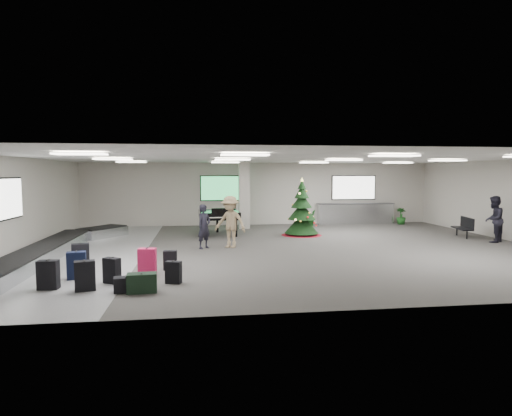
{
  "coord_description": "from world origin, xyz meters",
  "views": [
    {
      "loc": [
        -3.17,
        -14.86,
        2.69
      ],
      "look_at": [
        -1.04,
        1.0,
        1.36
      ],
      "focal_mm": 30.0,
      "sensor_mm": 36.0,
      "label": 1
    }
  ],
  "objects": [
    {
      "name": "ground",
      "position": [
        0.0,
        0.0,
        0.0
      ],
      "size": [
        18.0,
        18.0,
        0.0
      ],
      "primitive_type": "plane",
      "color": "#3B3935",
      "rests_on": "ground"
    },
    {
      "name": "room_envelope",
      "position": [
        -0.38,
        0.67,
        2.33
      ],
      "size": [
        18.02,
        14.02,
        3.21
      ],
      "color": "#B4ACA4",
      "rests_on": "ground"
    },
    {
      "name": "baggage_carousel",
      "position": [
        -7.84,
        -0.08,
        0.21
      ],
      "size": [
        2.28,
        9.71,
        0.43
      ],
      "color": "silver",
      "rests_on": "ground"
    },
    {
      "name": "service_counter",
      "position": [
        5.0,
        6.65,
        0.55
      ],
      "size": [
        4.05,
        0.65,
        1.08
      ],
      "color": "silver",
      "rests_on": "ground"
    },
    {
      "name": "suitcase_0",
      "position": [
        -5.76,
        -4.86,
        0.35
      ],
      "size": [
        0.5,
        0.36,
        0.71
      ],
      "rotation": [
        0.0,
        0.0,
        0.28
      ],
      "color": "black",
      "rests_on": "ground"
    },
    {
      "name": "suitcase_1",
      "position": [
        -5.28,
        -4.26,
        0.31
      ],
      "size": [
        0.46,
        0.4,
        0.65
      ],
      "rotation": [
        0.0,
        0.0,
        -0.56
      ],
      "color": "black",
      "rests_on": "ground"
    },
    {
      "name": "pink_suitcase",
      "position": [
        -4.53,
        -3.5,
        0.35
      ],
      "size": [
        0.48,
        0.31,
        0.73
      ],
      "rotation": [
        0.0,
        0.0,
        -0.12
      ],
      "color": "#D21B50",
      "rests_on": "ground"
    },
    {
      "name": "suitcase_3",
      "position": [
        -3.97,
        -2.98,
        0.27
      ],
      "size": [
        0.37,
        0.22,
        0.56
      ],
      "rotation": [
        0.0,
        0.0,
        -0.07
      ],
      "color": "black",
      "rests_on": "ground"
    },
    {
      "name": "navy_suitcase",
      "position": [
        -6.25,
        -3.71,
        0.35
      ],
      "size": [
        0.49,
        0.34,
        0.72
      ],
      "rotation": [
        0.0,
        0.0,
        0.18
      ],
      "color": "black",
      "rests_on": "ground"
    },
    {
      "name": "suitcase_5",
      "position": [
        -6.63,
        -4.62,
        0.34
      ],
      "size": [
        0.47,
        0.28,
        0.7
      ],
      "rotation": [
        0.0,
        0.0,
        -0.08
      ],
      "color": "black",
      "rests_on": "ground"
    },
    {
      "name": "green_duffel",
      "position": [
        -4.46,
        -5.17,
        0.22
      ],
      "size": [
        0.67,
        0.37,
        0.46
      ],
      "rotation": [
        0.0,
        0.0,
        0.07
      ],
      "color": "black",
      "rests_on": "ground"
    },
    {
      "name": "suitcase_7",
      "position": [
        -3.8,
        -4.45,
        0.27
      ],
      "size": [
        0.42,
        0.3,
        0.56
      ],
      "rotation": [
        0.0,
        0.0,
        -0.31
      ],
      "color": "black",
      "rests_on": "ground"
    },
    {
      "name": "suitcase_8",
      "position": [
        -6.51,
        -2.37,
        0.35
      ],
      "size": [
        0.52,
        0.38,
        0.71
      ],
      "rotation": [
        0.0,
        0.0,
        0.26
      ],
      "color": "black",
      "rests_on": "ground"
    },
    {
      "name": "black_duffel",
      "position": [
        -4.82,
        -5.07,
        0.17
      ],
      "size": [
        0.56,
        0.36,
        0.36
      ],
      "rotation": [
        0.0,
        0.0,
        0.15
      ],
      "color": "black",
      "rests_on": "ground"
    },
    {
      "name": "christmas_tree",
      "position": [
        1.21,
        3.0,
        0.85
      ],
      "size": [
        1.74,
        1.74,
        2.48
      ],
      "color": "#680A09",
      "rests_on": "ground"
    },
    {
      "name": "grand_piano",
      "position": [
        -2.31,
        3.53,
        0.87
      ],
      "size": [
        1.76,
        2.21,
        1.22
      ],
      "rotation": [
        0.0,
        0.0,
        0.05
      ],
      "color": "black",
      "rests_on": "ground"
    },
    {
      "name": "bench",
      "position": [
        7.79,
        1.51,
        0.47
      ],
      "size": [
        0.73,
        1.39,
        0.84
      ],
      "rotation": [
        0.0,
        0.0,
        -0.22
      ],
      "color": "black",
      "rests_on": "ground"
    },
    {
      "name": "traveler_a",
      "position": [
        -2.99,
        0.27,
        0.79
      ],
      "size": [
        0.68,
        0.67,
        1.57
      ],
      "primitive_type": "imported",
      "rotation": [
        0.0,
        0.0,
        0.76
      ],
      "color": "black",
      "rests_on": "ground"
    },
    {
      "name": "traveler_b",
      "position": [
        -2.06,
        0.34,
        0.93
      ],
      "size": [
        1.39,
        1.22,
        1.86
      ],
      "primitive_type": "imported",
      "rotation": [
        0.0,
        0.0,
        -0.55
      ],
      "color": "#977F5D",
      "rests_on": "ground"
    },
    {
      "name": "traveler_bench",
      "position": [
        8.1,
        0.15,
        0.9
      ],
      "size": [
        1.11,
        1.07,
        1.8
      ],
      "primitive_type": "imported",
      "rotation": [
        0.0,
        0.0,
        3.78
      ],
      "color": "black",
      "rests_on": "ground"
    },
    {
      "name": "potted_plant_left",
      "position": [
        2.38,
        5.75,
        0.43
      ],
      "size": [
        0.59,
        0.54,
        0.86
      ],
      "primitive_type": "imported",
      "rotation": [
        0.0,
        0.0,
        0.42
      ],
      "color": "#154215",
      "rests_on": "ground"
    },
    {
      "name": "potted_plant_right",
      "position": [
        7.29,
        6.1,
        0.43
      ],
      "size": [
        0.68,
        0.68,
        0.87
      ],
      "primitive_type": "imported",
      "rotation": [
        0.0,
        0.0,
        2.5
      ],
      "color": "#154215",
      "rests_on": "ground"
    }
  ]
}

